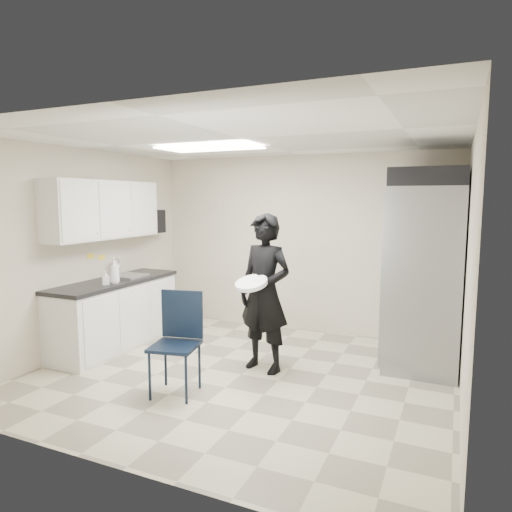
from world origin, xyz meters
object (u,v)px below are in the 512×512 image
at_px(commercial_fridge, 426,276).
at_px(folding_chair, 175,346).
at_px(lower_counter, 116,315).
at_px(man_tuxedo, 265,293).

relative_size(commercial_fridge, folding_chair, 2.10).
bearing_deg(lower_counter, commercial_fridge, 15.88).
xyz_separation_m(folding_chair, man_tuxedo, (0.56, 0.99, 0.40)).
xyz_separation_m(commercial_fridge, folding_chair, (-2.21, -2.01, -0.55)).
bearing_deg(folding_chair, man_tuxedo, 49.32).
height_order(commercial_fridge, folding_chair, commercial_fridge).
height_order(folding_chair, man_tuxedo, man_tuxedo).
xyz_separation_m(commercial_fridge, man_tuxedo, (-1.66, -1.02, -0.15)).
xyz_separation_m(lower_counter, commercial_fridge, (3.78, 1.07, 0.62)).
bearing_deg(commercial_fridge, lower_counter, -164.12).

